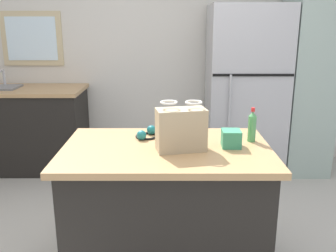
{
  "coord_description": "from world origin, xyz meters",
  "views": [
    {
      "loc": [
        0.12,
        -2.12,
        1.62
      ],
      "look_at": [
        0.11,
        0.37,
        0.92
      ],
      "focal_mm": 39.92,
      "sensor_mm": 36.0,
      "label": 1
    }
  ],
  "objects_px": {
    "bottle": "(254,127)",
    "small_box": "(233,139)",
    "refrigerator": "(247,91)",
    "shopping_bag": "(182,129)",
    "tall_cabinet": "(310,68)",
    "kitchen_island": "(168,209)",
    "ear_defenders": "(148,134)"
  },
  "relations": [
    {
      "from": "kitchen_island",
      "to": "tall_cabinet",
      "type": "distance_m",
      "value": 2.44
    },
    {
      "from": "refrigerator",
      "to": "ear_defenders",
      "type": "relative_size",
      "value": 8.89
    },
    {
      "from": "tall_cabinet",
      "to": "ear_defenders",
      "type": "distance_m",
      "value": 2.29
    },
    {
      "from": "shopping_bag",
      "to": "bottle",
      "type": "distance_m",
      "value": 0.49
    },
    {
      "from": "refrigerator",
      "to": "small_box",
      "type": "xyz_separation_m",
      "value": [
        -0.44,
        -1.78,
        0.03
      ]
    },
    {
      "from": "tall_cabinet",
      "to": "bottle",
      "type": "distance_m",
      "value": 1.93
    },
    {
      "from": "shopping_bag",
      "to": "small_box",
      "type": "relative_size",
      "value": 2.63
    },
    {
      "from": "refrigerator",
      "to": "small_box",
      "type": "distance_m",
      "value": 1.84
    },
    {
      "from": "kitchen_island",
      "to": "bottle",
      "type": "xyz_separation_m",
      "value": [
        0.55,
        0.12,
        0.53
      ]
    },
    {
      "from": "shopping_bag",
      "to": "small_box",
      "type": "distance_m",
      "value": 0.33
    },
    {
      "from": "tall_cabinet",
      "to": "small_box",
      "type": "distance_m",
      "value": 2.11
    },
    {
      "from": "shopping_bag",
      "to": "small_box",
      "type": "bearing_deg",
      "value": 10.71
    },
    {
      "from": "small_box",
      "to": "bottle",
      "type": "distance_m",
      "value": 0.19
    },
    {
      "from": "tall_cabinet",
      "to": "ear_defenders",
      "type": "height_order",
      "value": "tall_cabinet"
    },
    {
      "from": "kitchen_island",
      "to": "small_box",
      "type": "bearing_deg",
      "value": 0.68
    },
    {
      "from": "tall_cabinet",
      "to": "small_box",
      "type": "relative_size",
      "value": 18.93
    },
    {
      "from": "tall_cabinet",
      "to": "ear_defenders",
      "type": "xyz_separation_m",
      "value": [
        -1.63,
        -1.58,
        -0.24
      ]
    },
    {
      "from": "kitchen_island",
      "to": "tall_cabinet",
      "type": "bearing_deg",
      "value": 49.98
    },
    {
      "from": "refrigerator",
      "to": "shopping_bag",
      "type": "bearing_deg",
      "value": -112.31
    },
    {
      "from": "refrigerator",
      "to": "bottle",
      "type": "bearing_deg",
      "value": -99.98
    },
    {
      "from": "refrigerator",
      "to": "shopping_bag",
      "type": "distance_m",
      "value": 1.99
    },
    {
      "from": "small_box",
      "to": "ear_defenders",
      "type": "bearing_deg",
      "value": 159.46
    },
    {
      "from": "refrigerator",
      "to": "ear_defenders",
      "type": "bearing_deg",
      "value": -121.66
    },
    {
      "from": "kitchen_island",
      "to": "tall_cabinet",
      "type": "relative_size",
      "value": 0.57
    },
    {
      "from": "kitchen_island",
      "to": "refrigerator",
      "type": "height_order",
      "value": "refrigerator"
    },
    {
      "from": "shopping_bag",
      "to": "bottle",
      "type": "bearing_deg",
      "value": 20.17
    },
    {
      "from": "refrigerator",
      "to": "small_box",
      "type": "bearing_deg",
      "value": -103.99
    },
    {
      "from": "kitchen_island",
      "to": "small_box",
      "type": "relative_size",
      "value": 10.78
    },
    {
      "from": "refrigerator",
      "to": "tall_cabinet",
      "type": "distance_m",
      "value": 0.7
    },
    {
      "from": "bottle",
      "to": "small_box",
      "type": "bearing_deg",
      "value": -143.59
    },
    {
      "from": "bottle",
      "to": "refrigerator",
      "type": "bearing_deg",
      "value": 80.02
    },
    {
      "from": "small_box",
      "to": "ear_defenders",
      "type": "relative_size",
      "value": 0.6
    }
  ]
}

